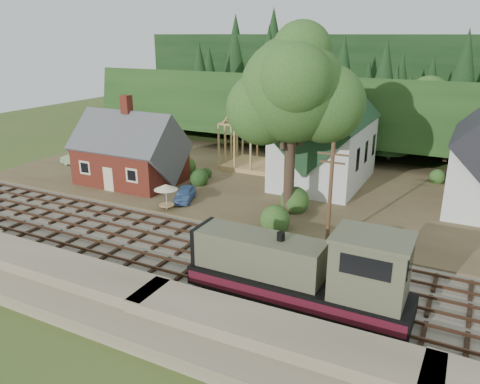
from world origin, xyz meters
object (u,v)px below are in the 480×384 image
at_px(locomotive, 305,273).
at_px(patio_set, 166,188).
at_px(car_green, 77,160).
at_px(car_blue, 185,194).

bearing_deg(locomotive, patio_set, 151.05).
distance_m(car_green, patio_set, 19.52).
xyz_separation_m(car_green, patio_set, (18.10, -7.21, 1.34)).
height_order(car_green, patio_set, patio_set).
height_order(locomotive, patio_set, locomotive).
relative_size(locomotive, car_green, 3.26).
distance_m(locomotive, car_green, 37.73).
xyz_separation_m(locomotive, car_green, (-34.12, 16.07, -1.29)).
height_order(car_blue, car_green, car_blue).
bearing_deg(car_green, patio_set, -115.01).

